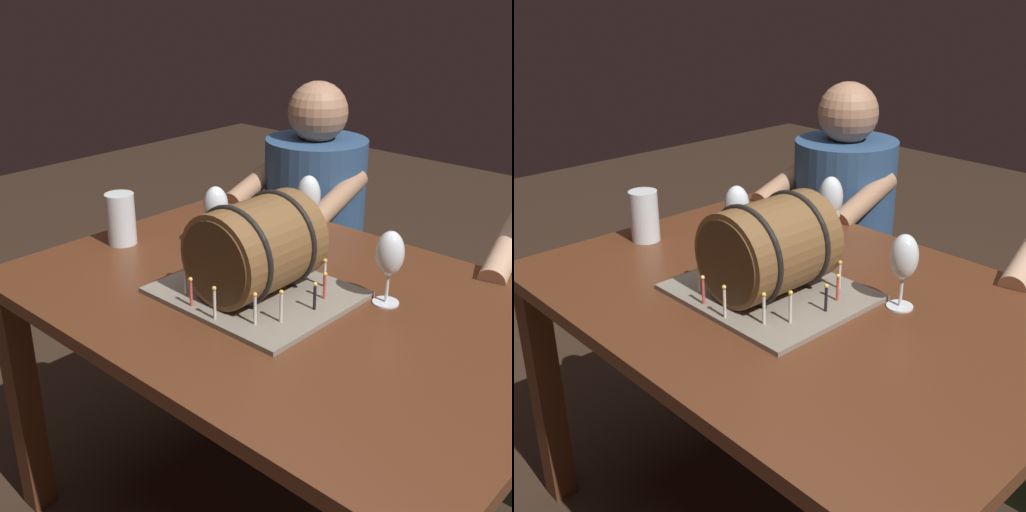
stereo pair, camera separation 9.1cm
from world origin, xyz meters
TOP-DOWN VIEW (x-y plane):
  - dining_table at (0.00, 0.00)m, footprint 1.32×0.93m
  - barrel_cake at (-0.04, -0.06)m, footprint 0.43×0.36m
  - wine_glass_rose at (-0.31, 0.08)m, footprint 0.07×0.07m
  - wine_glass_empty at (0.21, 0.11)m, footprint 0.07×0.07m
  - wine_glass_white at (-0.17, 0.30)m, footprint 0.07×0.07m
  - beer_pint at (-0.54, -0.07)m, footprint 0.08×0.08m
  - person_seated_left at (-0.44, 0.69)m, footprint 0.43×0.51m

SIDE VIEW (x-z plane):
  - person_seated_left at x=-0.44m, z-range -0.03..1.10m
  - dining_table at x=0.00m, z-range 0.27..1.03m
  - beer_pint at x=-0.54m, z-range 0.75..0.90m
  - barrel_cake at x=-0.04m, z-range 0.75..0.99m
  - wine_glass_rose at x=-0.31m, z-range 0.78..0.97m
  - wine_glass_empty at x=0.21m, z-range 0.79..0.97m
  - wine_glass_white at x=-0.17m, z-range 0.79..0.98m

